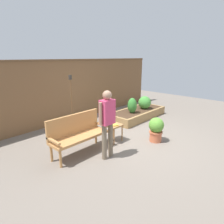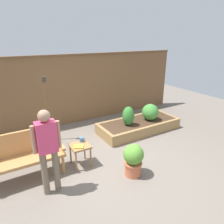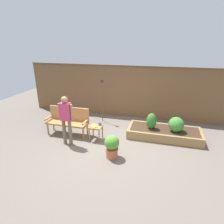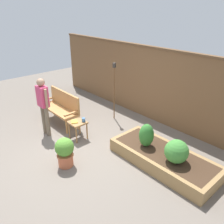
{
  "view_description": "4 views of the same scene",
  "coord_description": "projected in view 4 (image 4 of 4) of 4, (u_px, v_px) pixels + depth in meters",
  "views": [
    {
      "loc": [
        -4.0,
        -3.05,
        2.25
      ],
      "look_at": [
        0.09,
        0.76,
        0.62
      ],
      "focal_mm": 30.8,
      "sensor_mm": 36.0,
      "label": 1
    },
    {
      "loc": [
        -1.77,
        -3.39,
        2.63
      ],
      "look_at": [
        0.61,
        0.63,
        0.92
      ],
      "focal_mm": 32.92,
      "sensor_mm": 36.0,
      "label": 2
    },
    {
      "loc": [
        1.56,
        -4.99,
        3.05
      ],
      "look_at": [
        0.09,
        0.4,
        0.96
      ],
      "focal_mm": 30.38,
      "sensor_mm": 36.0,
      "label": 3
    },
    {
      "loc": [
        4.15,
        -2.64,
        3.22
      ],
      "look_at": [
        0.29,
        0.81,
        0.82
      ],
      "focal_mm": 37.59,
      "sensor_mm": 36.0,
      "label": 4
    }
  ],
  "objects": [
    {
      "name": "shrub_near_bench",
      "position": [
        146.0,
        135.0,
        5.2
      ],
      "size": [
        0.33,
        0.33,
        0.54
      ],
      "color": "brown",
      "rests_on": "raised_planter_bed"
    },
    {
      "name": "potted_boxwood",
      "position": [
        65.0,
        151.0,
        4.99
      ],
      "size": [
        0.41,
        0.41,
        0.67
      ],
      "color": "#C66642",
      "rests_on": "ground_plane"
    },
    {
      "name": "raised_planter_bed",
      "position": [
        163.0,
        158.0,
        5.13
      ],
      "size": [
        2.4,
        1.0,
        0.3
      ],
      "color": "#997547",
      "rests_on": "ground_plane"
    },
    {
      "name": "person_by_bench",
      "position": [
        43.0,
        102.0,
        6.0
      ],
      "size": [
        0.47,
        0.2,
        1.56
      ],
      "color": "#70604C",
      "rests_on": "ground_plane"
    },
    {
      "name": "garden_bench",
      "position": [
        62.0,
        105.0,
        6.79
      ],
      "size": [
        1.44,
        0.48,
        0.94
      ],
      "color": "#B77F47",
      "rests_on": "ground_plane"
    },
    {
      "name": "tiki_torch",
      "position": [
        114.0,
        82.0,
        6.77
      ],
      "size": [
        0.1,
        0.1,
        1.72
      ],
      "color": "brown",
      "rests_on": "ground_plane"
    },
    {
      "name": "shrub_far_corner",
      "position": [
        176.0,
        151.0,
        4.67
      ],
      "size": [
        0.49,
        0.49,
        0.49
      ],
      "color": "brown",
      "rests_on": "raised_planter_bed"
    },
    {
      "name": "ground_plane",
      "position": [
        80.0,
        148.0,
        5.76
      ],
      "size": [
        14.0,
        14.0,
        0.0
      ],
      "primitive_type": "plane",
      "color": "#70665B"
    },
    {
      "name": "side_table",
      "position": [
        78.0,
        125.0,
        6.02
      ],
      "size": [
        0.4,
        0.4,
        0.48
      ],
      "color": "#9E7042",
      "rests_on": "ground_plane"
    },
    {
      "name": "cup_on_table",
      "position": [
        84.0,
        120.0,
        5.97
      ],
      "size": [
        0.13,
        0.09,
        0.1
      ],
      "color": "teal",
      "rests_on": "side_table"
    },
    {
      "name": "book_on_table",
      "position": [
        74.0,
        121.0,
        5.97
      ],
      "size": [
        0.25,
        0.23,
        0.03
      ],
      "primitive_type": "cube",
      "rotation": [
        0.0,
        0.0,
        -0.46
      ],
      "color": "gold",
      "rests_on": "side_table"
    },
    {
      "name": "fence_back",
      "position": [
        151.0,
        84.0,
        6.87
      ],
      "size": [
        8.4,
        0.14,
        2.16
      ],
      "color": "brown",
      "rests_on": "ground_plane"
    }
  ]
}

